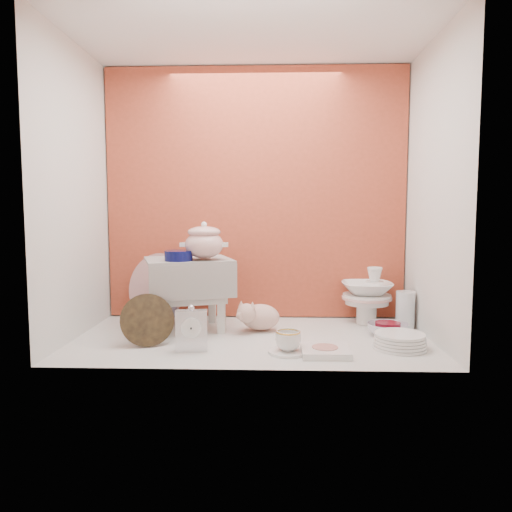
% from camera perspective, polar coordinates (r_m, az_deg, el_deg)
% --- Properties ---
extents(ground, '(1.80, 1.80, 0.00)m').
position_cam_1_polar(ground, '(2.51, -0.48, -9.63)').
color(ground, silver).
rests_on(ground, ground).
extents(niche_shell, '(1.86, 1.03, 1.53)m').
position_cam_1_polar(niche_shell, '(2.62, -0.32, 11.51)').
color(niche_shell, '#B5452D').
rests_on(niche_shell, ground).
extents(step_stool, '(0.55, 0.50, 0.39)m').
position_cam_1_polar(step_stool, '(2.67, -7.95, -4.48)').
color(step_stool, silver).
rests_on(step_stool, ground).
extents(soup_tureen, '(0.26, 0.26, 0.20)m').
position_cam_1_polar(soup_tureen, '(2.55, -6.14, 1.81)').
color(soup_tureen, white).
rests_on(soup_tureen, step_stool).
extents(cobalt_bowl, '(0.17, 0.17, 0.05)m').
position_cam_1_polar(cobalt_bowl, '(2.53, -9.12, 0.04)').
color(cobalt_bowl, '#090B43').
rests_on(cobalt_bowl, step_stool).
extents(floral_platter, '(0.42, 0.28, 0.40)m').
position_cam_1_polar(floral_platter, '(2.92, -11.62, -3.63)').
color(floral_platter, silver).
rests_on(floral_platter, ground).
extents(blue_white_vase, '(0.26, 0.26, 0.24)m').
position_cam_1_polar(blue_white_vase, '(2.82, -11.61, -5.60)').
color(blue_white_vase, silver).
rests_on(blue_white_vase, ground).
extents(lacquer_tray, '(0.28, 0.19, 0.25)m').
position_cam_1_polar(lacquer_tray, '(2.41, -12.71, -7.40)').
color(lacquer_tray, black).
rests_on(lacquer_tray, ground).
extents(mantel_clock, '(0.15, 0.07, 0.21)m').
position_cam_1_polar(mantel_clock, '(2.28, -7.63, -8.50)').
color(mantel_clock, silver).
rests_on(mantel_clock, ground).
extents(plush_pig, '(0.31, 0.26, 0.16)m').
position_cam_1_polar(plush_pig, '(2.63, 0.52, -7.17)').
color(plush_pig, '#D3A594').
rests_on(plush_pig, ground).
extents(teacup_saucer, '(0.20, 0.20, 0.01)m').
position_cam_1_polar(teacup_saucer, '(2.26, 3.80, -11.21)').
color(teacup_saucer, white).
rests_on(teacup_saucer, ground).
extents(gold_rim_teacup, '(0.13, 0.13, 0.09)m').
position_cam_1_polar(gold_rim_teacup, '(2.24, 3.81, -9.92)').
color(gold_rim_teacup, white).
rests_on(gold_rim_teacup, teacup_saucer).
extents(lattice_dish, '(0.22, 0.22, 0.03)m').
position_cam_1_polar(lattice_dish, '(2.26, 8.14, -11.01)').
color(lattice_dish, white).
rests_on(lattice_dish, ground).
extents(dinner_plate_stack, '(0.30, 0.30, 0.07)m').
position_cam_1_polar(dinner_plate_stack, '(2.41, 16.61, -9.57)').
color(dinner_plate_stack, white).
rests_on(dinner_plate_stack, ground).
extents(crystal_bowl, '(0.22, 0.22, 0.07)m').
position_cam_1_polar(crystal_bowl, '(2.63, 15.28, -8.38)').
color(crystal_bowl, silver).
rests_on(crystal_bowl, ground).
extents(clear_glass_vase, '(0.12, 0.12, 0.21)m').
position_cam_1_polar(clear_glass_vase, '(2.81, 17.21, -6.10)').
color(clear_glass_vase, silver).
rests_on(clear_glass_vase, ground).
extents(porcelain_tower, '(0.37, 0.37, 0.33)m').
position_cam_1_polar(porcelain_tower, '(2.86, 12.95, -4.55)').
color(porcelain_tower, white).
rests_on(porcelain_tower, ground).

